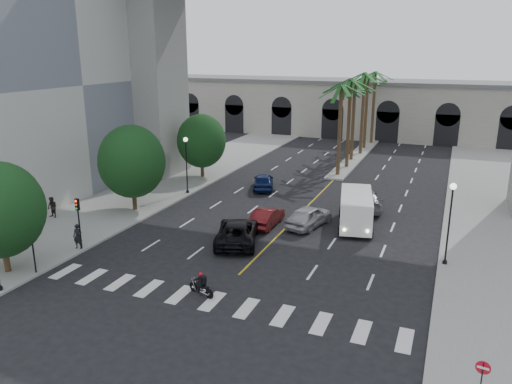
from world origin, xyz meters
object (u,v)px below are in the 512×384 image
lamp_post_right (450,217)px  traffic_signal_near (31,235)px  car_a (309,216)px  traffic_signal_far (78,215)px  car_e (263,181)px  pedestrian_a (78,236)px  lamp_post_left_far (186,160)px  car_d (364,199)px  car_c (237,232)px  do_not_enter_sign (482,376)px  motorcycle_rider (202,285)px  cargo_van (356,209)px  pedestrian_b (52,207)px  car_b (267,217)px

lamp_post_right → traffic_signal_near: size_ratio=1.47×
car_a → lamp_post_right: bearing=171.5°
traffic_signal_far → car_e: 19.77m
pedestrian_a → lamp_post_left_far: bearing=75.5°
traffic_signal_far → car_d: (15.87, 16.33, -1.65)m
car_c → do_not_enter_sign: bearing=123.1°
motorcycle_rider → cargo_van: bearing=88.0°
car_a → pedestrian_b: (-19.29, -5.99, 0.16)m
car_b → traffic_signal_near: bearing=53.3°
cargo_van → car_b: bearing=-172.6°
lamp_post_right → motorcycle_rider: 15.46m
traffic_signal_far → do_not_enter_sign: 25.29m
pedestrian_b → car_e: bearing=58.1°
lamp_post_right → motorcycle_rider: (-12.24, -9.08, -2.61)m
motorcycle_rider → car_a: 13.08m
car_c → car_d: 13.02m
motorcycle_rider → do_not_enter_sign: size_ratio=0.81×
pedestrian_b → traffic_signal_far: bearing=-25.2°
traffic_signal_near → cargo_van: size_ratio=0.57×
car_c → car_d: bearing=-139.5°
lamp_post_right → car_a: bearing=159.1°
lamp_post_left_far → pedestrian_a: bearing=-90.4°
lamp_post_right → pedestrian_b: size_ratio=3.21×
car_d → lamp_post_left_far: bearing=-11.7°
lamp_post_right → car_b: size_ratio=1.24×
car_a → car_d: bearing=-104.5°
pedestrian_a → do_not_enter_sign: do_not_enter_sign is taller
car_a → cargo_van: 3.56m
traffic_signal_near → car_e: size_ratio=0.79×
cargo_van → pedestrian_b: 23.71m
lamp_post_right → motorcycle_rider: bearing=-143.4°
cargo_van → traffic_signal_near: bearing=-148.0°
car_c → cargo_van: bearing=-156.7°
do_not_enter_sign → car_e: bearing=134.2°
pedestrian_a → pedestrian_b: bearing=131.4°
car_b → car_d: bearing=-130.6°
cargo_van → lamp_post_left_far: bearing=157.5°
motorcycle_rider → do_not_enter_sign: bearing=2.6°
traffic_signal_far → car_a: traffic_signal_far is taller
cargo_van → car_a: bearing=-173.0°
car_c → pedestrian_a: bearing=11.1°
motorcycle_rider → car_b: size_ratio=0.41×
lamp_post_right → pedestrian_a: bearing=-164.1°
motorcycle_rider → car_e: bearing=122.3°
car_d → do_not_enter_sign: do_not_enter_sign is taller
car_e → car_c: bearing=84.2°
car_d → motorcycle_rider: bearing=55.8°
lamp_post_left_far → pedestrian_b: size_ratio=3.21×
motorcycle_rider → do_not_enter_sign: 14.54m
car_b → cargo_van: cargo_van is taller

